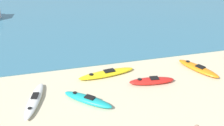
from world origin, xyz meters
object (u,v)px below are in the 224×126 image
(kayak_on_sand_2, at_px, (198,68))
(kayak_on_sand_5, at_px, (107,73))
(kayak_on_sand_0, at_px, (35,100))
(kayak_on_sand_1, at_px, (88,100))
(kayak_on_sand_4, at_px, (152,81))

(kayak_on_sand_2, distance_m, kayak_on_sand_5, 5.78)
(kayak_on_sand_0, relative_size, kayak_on_sand_2, 1.09)
(kayak_on_sand_0, bearing_deg, kayak_on_sand_1, -14.76)
(kayak_on_sand_0, xyz_separation_m, kayak_on_sand_1, (2.64, -0.69, 0.03))
(kayak_on_sand_1, height_order, kayak_on_sand_5, kayak_on_sand_1)
(kayak_on_sand_1, xyz_separation_m, kayak_on_sand_5, (1.60, 2.47, -0.03))
(kayak_on_sand_1, bearing_deg, kayak_on_sand_5, 57.03)
(kayak_on_sand_2, height_order, kayak_on_sand_5, kayak_on_sand_2)
(kayak_on_sand_1, height_order, kayak_on_sand_4, kayak_on_sand_1)
(kayak_on_sand_1, distance_m, kayak_on_sand_2, 7.50)
(kayak_on_sand_0, distance_m, kayak_on_sand_2, 10.00)
(kayak_on_sand_1, distance_m, kayak_on_sand_5, 2.94)
(kayak_on_sand_2, relative_size, kayak_on_sand_5, 0.83)
(kayak_on_sand_1, bearing_deg, kayak_on_sand_4, 13.11)
(kayak_on_sand_0, height_order, kayak_on_sand_5, kayak_on_sand_0)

